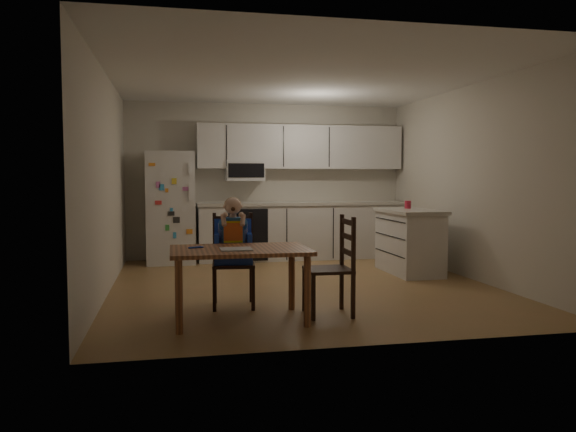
{
  "coord_description": "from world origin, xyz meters",
  "views": [
    {
      "loc": [
        -1.53,
        -6.59,
        1.32
      ],
      "look_at": [
        -0.36,
        -0.93,
        0.92
      ],
      "focal_mm": 35.0,
      "sensor_mm": 36.0,
      "label": 1
    }
  ],
  "objects_px": {
    "red_cup": "(408,205)",
    "chair_booster": "(233,240)",
    "refrigerator": "(171,208)",
    "chair_side": "(338,259)",
    "dining_table": "(240,258)",
    "kitchen_island": "(409,241)"
  },
  "relations": [
    {
      "from": "red_cup",
      "to": "chair_booster",
      "type": "distance_m",
      "value": 3.14
    },
    {
      "from": "refrigerator",
      "to": "chair_side",
      "type": "bearing_deg",
      "value": -66.69
    },
    {
      "from": "chair_booster",
      "to": "dining_table",
      "type": "bearing_deg",
      "value": -85.31
    },
    {
      "from": "kitchen_island",
      "to": "dining_table",
      "type": "distance_m",
      "value": 3.32
    },
    {
      "from": "red_cup",
      "to": "chair_side",
      "type": "height_order",
      "value": "red_cup"
    },
    {
      "from": "chair_booster",
      "to": "refrigerator",
      "type": "bearing_deg",
      "value": 106.59
    },
    {
      "from": "dining_table",
      "to": "chair_side",
      "type": "relative_size",
      "value": 1.32
    },
    {
      "from": "refrigerator",
      "to": "red_cup",
      "type": "relative_size",
      "value": 15.53
    },
    {
      "from": "refrigerator",
      "to": "red_cup",
      "type": "distance_m",
      "value": 3.55
    },
    {
      "from": "dining_table",
      "to": "chair_side",
      "type": "xyz_separation_m",
      "value": [
        0.94,
        0.05,
        -0.04
      ]
    },
    {
      "from": "kitchen_island",
      "to": "chair_side",
      "type": "height_order",
      "value": "chair_side"
    },
    {
      "from": "dining_table",
      "to": "red_cup",
      "type": "bearing_deg",
      "value": 41.01
    },
    {
      "from": "refrigerator",
      "to": "dining_table",
      "type": "distance_m",
      "value": 3.74
    },
    {
      "from": "refrigerator",
      "to": "red_cup",
      "type": "height_order",
      "value": "refrigerator"
    },
    {
      "from": "red_cup",
      "to": "dining_table",
      "type": "height_order",
      "value": "red_cup"
    },
    {
      "from": "chair_booster",
      "to": "chair_side",
      "type": "bearing_deg",
      "value": -26.04
    },
    {
      "from": "chair_booster",
      "to": "chair_side",
      "type": "relative_size",
      "value": 1.17
    },
    {
      "from": "chair_side",
      "to": "red_cup",
      "type": "bearing_deg",
      "value": 143.77
    },
    {
      "from": "red_cup",
      "to": "kitchen_island",
      "type": "bearing_deg",
      "value": -106.93
    },
    {
      "from": "kitchen_island",
      "to": "refrigerator",
      "type": "bearing_deg",
      "value": 153.56
    },
    {
      "from": "kitchen_island",
      "to": "red_cup",
      "type": "xyz_separation_m",
      "value": [
        0.06,
        0.21,
        0.49
      ]
    },
    {
      "from": "kitchen_island",
      "to": "chair_side",
      "type": "relative_size",
      "value": 1.25
    }
  ]
}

